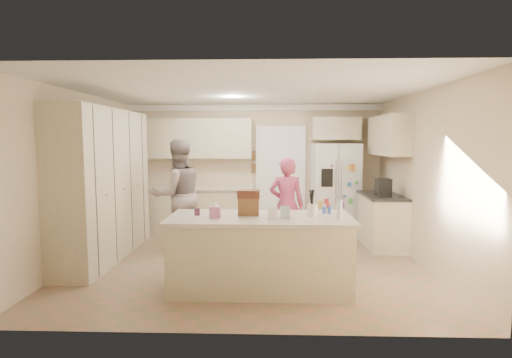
{
  "coord_description": "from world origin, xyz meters",
  "views": [
    {
      "loc": [
        0.3,
        -5.99,
        1.88
      ],
      "look_at": [
        0.1,
        0.35,
        1.25
      ],
      "focal_mm": 28.0,
      "sensor_mm": 36.0,
      "label": 1
    }
  ],
  "objects_px": {
    "coffee_maker": "(383,187)",
    "teen_boy": "(178,195)",
    "tissue_box": "(215,212)",
    "island_base": "(260,254)",
    "utensil_crock": "(312,210)",
    "refrigerator": "(335,188)",
    "dollhouse_body": "(249,206)",
    "teen_girl": "(287,205)"
  },
  "relations": [
    {
      "from": "tissue_box",
      "to": "dollhouse_body",
      "type": "xyz_separation_m",
      "value": [
        0.4,
        0.2,
        0.04
      ]
    },
    {
      "from": "island_base",
      "to": "utensil_crock",
      "type": "relative_size",
      "value": 14.67
    },
    {
      "from": "refrigerator",
      "to": "coffee_maker",
      "type": "bearing_deg",
      "value": -65.29
    },
    {
      "from": "teen_girl",
      "to": "coffee_maker",
      "type": "bearing_deg",
      "value": -168.71
    },
    {
      "from": "coffee_maker",
      "to": "island_base",
      "type": "distance_m",
      "value": 2.87
    },
    {
      "from": "refrigerator",
      "to": "tissue_box",
      "type": "height_order",
      "value": "refrigerator"
    },
    {
      "from": "refrigerator",
      "to": "dollhouse_body",
      "type": "height_order",
      "value": "refrigerator"
    },
    {
      "from": "coffee_maker",
      "to": "dollhouse_body",
      "type": "distance_m",
      "value": 2.84
    },
    {
      "from": "coffee_maker",
      "to": "refrigerator",
      "type": "bearing_deg",
      "value": 116.66
    },
    {
      "from": "utensil_crock",
      "to": "teen_boy",
      "type": "height_order",
      "value": "teen_boy"
    },
    {
      "from": "dollhouse_body",
      "to": "teen_boy",
      "type": "bearing_deg",
      "value": 127.75
    },
    {
      "from": "refrigerator",
      "to": "teen_girl",
      "type": "relative_size",
      "value": 1.13
    },
    {
      "from": "coffee_maker",
      "to": "teen_boy",
      "type": "distance_m",
      "value": 3.49
    },
    {
      "from": "utensil_crock",
      "to": "dollhouse_body",
      "type": "relative_size",
      "value": 0.58
    },
    {
      "from": "utensil_crock",
      "to": "coffee_maker",
      "type": "bearing_deg",
      "value": 52.88
    },
    {
      "from": "tissue_box",
      "to": "utensil_crock",
      "type": "bearing_deg",
      "value": 7.13
    },
    {
      "from": "utensil_crock",
      "to": "teen_boy",
      "type": "distance_m",
      "value": 2.69
    },
    {
      "from": "teen_boy",
      "to": "teen_girl",
      "type": "distance_m",
      "value": 1.84
    },
    {
      "from": "coffee_maker",
      "to": "tissue_box",
      "type": "distance_m",
      "value": 3.28
    },
    {
      "from": "teen_boy",
      "to": "coffee_maker",
      "type": "bearing_deg",
      "value": 150.27
    },
    {
      "from": "coffee_maker",
      "to": "teen_girl",
      "type": "height_order",
      "value": "teen_girl"
    },
    {
      "from": "refrigerator",
      "to": "teen_boy",
      "type": "height_order",
      "value": "teen_boy"
    },
    {
      "from": "tissue_box",
      "to": "island_base",
      "type": "bearing_deg",
      "value": 10.3
    },
    {
      "from": "teen_girl",
      "to": "teen_boy",
      "type": "bearing_deg",
      "value": 2.4
    },
    {
      "from": "utensil_crock",
      "to": "tissue_box",
      "type": "xyz_separation_m",
      "value": [
        -1.2,
        -0.15,
        -0.0
      ]
    },
    {
      "from": "coffee_maker",
      "to": "dollhouse_body",
      "type": "bearing_deg",
      "value": -140.71
    },
    {
      "from": "utensil_crock",
      "to": "teen_girl",
      "type": "relative_size",
      "value": 0.09
    },
    {
      "from": "dollhouse_body",
      "to": "teen_boy",
      "type": "xyz_separation_m",
      "value": [
        -1.28,
        1.66,
        -0.09
      ]
    },
    {
      "from": "dollhouse_body",
      "to": "teen_boy",
      "type": "relative_size",
      "value": 0.14
    },
    {
      "from": "coffee_maker",
      "to": "tissue_box",
      "type": "bearing_deg",
      "value": -142.43
    },
    {
      "from": "coffee_maker",
      "to": "teen_boy",
      "type": "xyz_separation_m",
      "value": [
        -3.48,
        -0.14,
        -0.13
      ]
    },
    {
      "from": "refrigerator",
      "to": "teen_girl",
      "type": "distance_m",
      "value": 1.76
    },
    {
      "from": "coffee_maker",
      "to": "teen_girl",
      "type": "xyz_separation_m",
      "value": [
        -1.65,
        -0.2,
        -0.28
      ]
    },
    {
      "from": "coffee_maker",
      "to": "island_base",
      "type": "xyz_separation_m",
      "value": [
        -2.05,
        -1.9,
        -0.63
      ]
    },
    {
      "from": "utensil_crock",
      "to": "teen_boy",
      "type": "relative_size",
      "value": 0.08
    },
    {
      "from": "coffee_maker",
      "to": "tissue_box",
      "type": "relative_size",
      "value": 2.14
    },
    {
      "from": "coffee_maker",
      "to": "utensil_crock",
      "type": "distance_m",
      "value": 2.32
    },
    {
      "from": "utensil_crock",
      "to": "tissue_box",
      "type": "height_order",
      "value": "utensil_crock"
    },
    {
      "from": "dollhouse_body",
      "to": "teen_girl",
      "type": "bearing_deg",
      "value": 70.92
    },
    {
      "from": "refrigerator",
      "to": "dollhouse_body",
      "type": "xyz_separation_m",
      "value": [
        -1.59,
        -3.02,
        0.14
      ]
    },
    {
      "from": "coffee_maker",
      "to": "utensil_crock",
      "type": "height_order",
      "value": "coffee_maker"
    },
    {
      "from": "island_base",
      "to": "tissue_box",
      "type": "height_order",
      "value": "tissue_box"
    }
  ]
}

